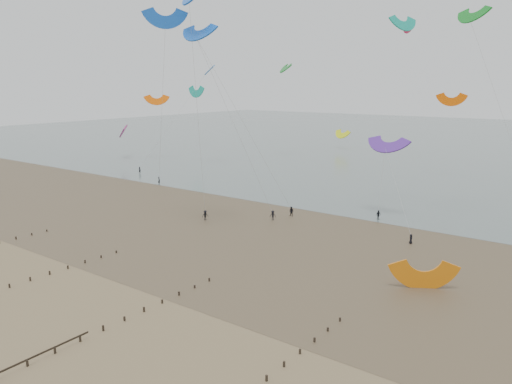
% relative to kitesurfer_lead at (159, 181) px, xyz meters
% --- Properties ---
extents(ground, '(500.00, 500.00, 0.00)m').
position_rel_kitesurfer_lead_xyz_m(ground, '(46.72, -50.71, -0.94)').
color(ground, brown).
rests_on(ground, ground).
extents(sea_and_shore, '(500.00, 665.00, 0.03)m').
position_rel_kitesurfer_lead_xyz_m(sea_and_shore, '(42.64, -16.31, -0.93)').
color(sea_and_shore, '#475654').
rests_on(sea_and_shore, ground).
extents(kitesurfer_lead, '(0.81, 0.72, 1.87)m').
position_rel_kitesurfer_lead_xyz_m(kitesurfer_lead, '(0.00, 0.00, 0.00)').
color(kitesurfer_lead, black).
rests_on(kitesurfer_lead, ground).
extents(kitesurfers, '(134.52, 27.37, 1.83)m').
position_rel_kitesurfer_lead_xyz_m(kitesurfers, '(51.57, -5.13, -0.07)').
color(kitesurfers, black).
rests_on(kitesurfers, ground).
extents(grounded_kite, '(8.75, 8.21, 3.83)m').
position_rel_kitesurfer_lead_xyz_m(grounded_kite, '(72.78, -25.03, -0.94)').
color(grounded_kite, orange).
rests_on(grounded_kite, ground).
extents(kites_airborne, '(241.80, 118.10, 41.96)m').
position_rel_kitesurfer_lead_xyz_m(kites_airborne, '(34.58, 32.49, 21.93)').
color(kites_airborne, '#0E7F1E').
rests_on(kites_airborne, ground).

